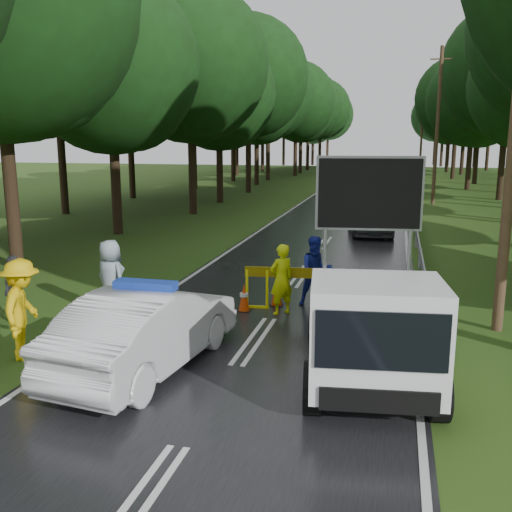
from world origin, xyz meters
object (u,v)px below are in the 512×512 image
(queue_car_second, at_px, (366,196))
(queue_car_third, at_px, (369,188))
(officer, at_px, (281,280))
(civilian, at_px, (316,271))
(queue_car_fourth, at_px, (387,180))
(barrier, at_px, (298,278))
(queue_car_first, at_px, (370,217))
(work_truck, at_px, (370,324))
(police_sedan, at_px, (147,329))

(queue_car_second, relative_size, queue_car_third, 1.07)
(officer, bearing_deg, queue_car_third, -135.15)
(queue_car_second, bearing_deg, civilian, -91.20)
(officer, relative_size, queue_car_fourth, 0.42)
(barrier, relative_size, civilian, 1.47)
(officer, xyz_separation_m, queue_car_fourth, (1.87, 37.80, -0.19))
(civilian, relative_size, queue_car_third, 0.39)
(queue_car_second, bearing_deg, queue_car_first, -86.84)
(work_truck, height_order, queue_car_first, work_truck)
(officer, xyz_separation_m, civilian, (0.72, 1.00, 0.03))
(police_sedan, bearing_deg, queue_car_third, -86.99)
(police_sedan, height_order, barrier, police_sedan)
(police_sedan, bearing_deg, work_truck, -166.48)
(queue_car_first, xyz_separation_m, queue_car_fourth, (0.33, 24.80, -0.08))
(barrier, distance_m, queue_car_second, 22.53)
(work_truck, xyz_separation_m, queue_car_second, (-1.46, 26.44, -0.33))
(police_sedan, height_order, work_truck, work_truck)
(queue_car_third, xyz_separation_m, queue_car_fourth, (1.24, 7.31, 0.05))
(queue_car_third, bearing_deg, queue_car_fourth, 82.46)
(police_sedan, height_order, civilian, civilian)
(police_sedan, bearing_deg, barrier, -108.78)
(work_truck, height_order, officer, work_truck)
(work_truck, relative_size, queue_car_fourth, 1.22)
(civilian, relative_size, queue_car_second, 0.36)
(work_truck, relative_size, queue_car_third, 1.10)
(work_truck, relative_size, civilian, 2.81)
(officer, distance_m, queue_car_first, 13.08)
(civilian, height_order, queue_car_third, civilian)
(civilian, bearing_deg, work_truck, -93.75)
(police_sedan, distance_m, work_truck, 4.10)
(work_truck, distance_m, queue_car_first, 16.52)
(barrier, height_order, officer, officer)
(work_truck, bearing_deg, barrier, 109.54)
(work_truck, distance_m, queue_car_second, 26.48)
(work_truck, bearing_deg, queue_car_second, 86.12)
(work_truck, bearing_deg, police_sedan, 179.49)
(police_sedan, xyz_separation_m, queue_car_second, (2.61, 26.90, -0.06))
(barrier, bearing_deg, civilian, 51.65)
(officer, relative_size, queue_car_first, 0.39)
(barrier, relative_size, queue_car_third, 0.57)
(officer, distance_m, queue_car_third, 30.49)
(work_truck, xyz_separation_m, officer, (-2.29, 3.51, -0.18))
(officer, xyz_separation_m, queue_car_first, (1.54, 12.99, -0.11))
(queue_car_first, bearing_deg, police_sedan, -108.69)
(work_truck, height_order, queue_car_fourth, work_truck)
(barrier, height_order, queue_car_fourth, queue_car_fourth)
(work_truck, relative_size, barrier, 1.91)
(officer, bearing_deg, queue_car_first, -140.72)
(officer, distance_m, queue_car_second, 22.95)
(officer, bearing_deg, barrier, -174.08)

